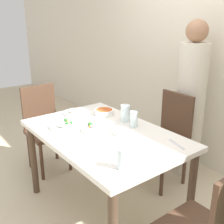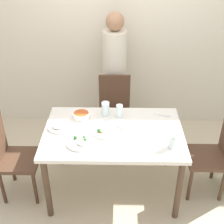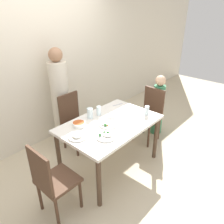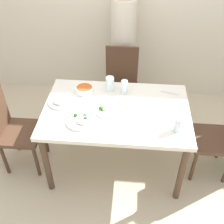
{
  "view_description": "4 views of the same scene",
  "coord_description": "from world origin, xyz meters",
  "px_view_note": "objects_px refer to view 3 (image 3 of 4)",
  "views": [
    {
      "loc": [
        1.7,
        -1.22,
        1.65
      ],
      "look_at": [
        0.04,
        0.05,
        0.92
      ],
      "focal_mm": 45.0,
      "sensor_mm": 36.0,
      "label": 1
    },
    {
      "loc": [
        0.03,
        -2.47,
        2.5
      ],
      "look_at": [
        -0.01,
        -0.03,
        0.99
      ],
      "focal_mm": 50.0,
      "sensor_mm": 36.0,
      "label": 2
    },
    {
      "loc": [
        -1.91,
        -1.73,
        2.21
      ],
      "look_at": [
        0.02,
        -0.02,
        0.91
      ],
      "focal_mm": 35.0,
      "sensor_mm": 36.0,
      "label": 3
    },
    {
      "loc": [
        0.13,
        -2.0,
        2.39
      ],
      "look_at": [
        -0.04,
        -0.06,
        0.76
      ],
      "focal_mm": 45.0,
      "sensor_mm": 36.0,
      "label": 4
    }
  ],
  "objects_px": {
    "person_adult": "(61,100)",
    "person_child": "(158,106)",
    "bowl_curry": "(79,124)",
    "chair_child_spot": "(149,113)",
    "plate_rice_adult": "(77,136)",
    "glass_water_tall": "(90,113)",
    "chair_adult_spot": "(74,120)"
  },
  "relations": [
    {
      "from": "chair_child_spot",
      "to": "person_adult",
      "type": "relative_size",
      "value": 0.57
    },
    {
      "from": "person_child",
      "to": "plate_rice_adult",
      "type": "xyz_separation_m",
      "value": [
        -1.82,
        0.04,
        0.23
      ]
    },
    {
      "from": "bowl_curry",
      "to": "person_child",
      "type": "bearing_deg",
      "value": -8.52
    },
    {
      "from": "person_adult",
      "to": "plate_rice_adult",
      "type": "distance_m",
      "value": 1.18
    },
    {
      "from": "chair_adult_spot",
      "to": "chair_child_spot",
      "type": "distance_m",
      "value": 1.28
    },
    {
      "from": "chair_adult_spot",
      "to": "plate_rice_adult",
      "type": "bearing_deg",
      "value": -125.84
    },
    {
      "from": "person_adult",
      "to": "person_child",
      "type": "xyz_separation_m",
      "value": [
        1.29,
        -1.1,
        -0.23
      ]
    },
    {
      "from": "chair_adult_spot",
      "to": "glass_water_tall",
      "type": "relative_size",
      "value": 6.22
    },
    {
      "from": "bowl_curry",
      "to": "plate_rice_adult",
      "type": "xyz_separation_m",
      "value": [
        -0.2,
        -0.2,
        -0.01
      ]
    },
    {
      "from": "bowl_curry",
      "to": "person_adult",
      "type": "bearing_deg",
      "value": 68.36
    },
    {
      "from": "glass_water_tall",
      "to": "person_child",
      "type": "bearing_deg",
      "value": -12.02
    },
    {
      "from": "chair_adult_spot",
      "to": "glass_water_tall",
      "type": "xyz_separation_m",
      "value": [
        -0.09,
        -0.49,
        0.33
      ]
    },
    {
      "from": "person_adult",
      "to": "plate_rice_adult",
      "type": "xyz_separation_m",
      "value": [
        -0.53,
        -1.06,
        0.0
      ]
    },
    {
      "from": "chair_child_spot",
      "to": "plate_rice_adult",
      "type": "height_order",
      "value": "chair_child_spot"
    },
    {
      "from": "chair_adult_spot",
      "to": "glass_water_tall",
      "type": "distance_m",
      "value": 0.59
    },
    {
      "from": "person_adult",
      "to": "person_child",
      "type": "relative_size",
      "value": 1.46
    },
    {
      "from": "person_adult",
      "to": "glass_water_tall",
      "type": "relative_size",
      "value": 10.84
    },
    {
      "from": "plate_rice_adult",
      "to": "glass_water_tall",
      "type": "distance_m",
      "value": 0.52
    },
    {
      "from": "person_adult",
      "to": "glass_water_tall",
      "type": "bearing_deg",
      "value": -96.22
    },
    {
      "from": "plate_rice_adult",
      "to": "chair_adult_spot",
      "type": "bearing_deg",
      "value": 54.16
    },
    {
      "from": "glass_water_tall",
      "to": "chair_adult_spot",
      "type": "bearing_deg",
      "value": 79.83
    },
    {
      "from": "person_child",
      "to": "chair_child_spot",
      "type": "bearing_deg",
      "value": 180.0
    },
    {
      "from": "chair_adult_spot",
      "to": "plate_rice_adult",
      "type": "relative_size",
      "value": 3.99
    },
    {
      "from": "chair_adult_spot",
      "to": "person_adult",
      "type": "height_order",
      "value": "person_adult"
    },
    {
      "from": "chair_adult_spot",
      "to": "person_adult",
      "type": "bearing_deg",
      "value": 90.0
    },
    {
      "from": "chair_child_spot",
      "to": "person_child",
      "type": "xyz_separation_m",
      "value": [
        0.27,
        -0.0,
        0.04
      ]
    },
    {
      "from": "chair_adult_spot",
      "to": "chair_child_spot",
      "type": "height_order",
      "value": "same"
    },
    {
      "from": "person_child",
      "to": "chair_adult_spot",
      "type": "bearing_deg",
      "value": 148.75
    },
    {
      "from": "chair_child_spot",
      "to": "bowl_curry",
      "type": "bearing_deg",
      "value": -100.19
    },
    {
      "from": "person_child",
      "to": "glass_water_tall",
      "type": "height_order",
      "value": "person_child"
    },
    {
      "from": "chair_adult_spot",
      "to": "person_adult",
      "type": "relative_size",
      "value": 0.57
    },
    {
      "from": "person_adult",
      "to": "bowl_curry",
      "type": "height_order",
      "value": "person_adult"
    }
  ]
}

